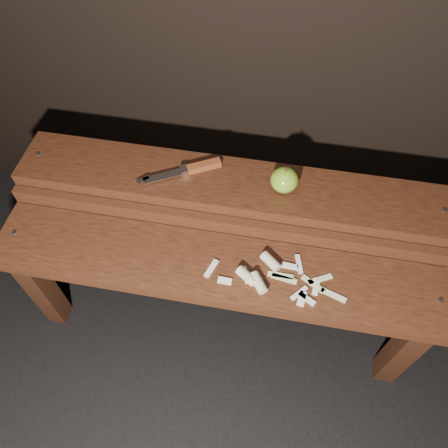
% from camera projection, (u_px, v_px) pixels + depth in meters
% --- Properties ---
extents(ground, '(60.00, 60.00, 0.00)m').
position_uv_depth(ground, '(221.00, 314.00, 1.50)').
color(ground, black).
extents(bench_front_tier, '(1.20, 0.20, 0.42)m').
position_uv_depth(bench_front_tier, '(216.00, 281.00, 1.18)').
color(bench_front_tier, black).
rests_on(bench_front_tier, ground).
extents(bench_rear_tier, '(1.20, 0.21, 0.50)m').
position_uv_depth(bench_rear_tier, '(231.00, 202.00, 1.25)').
color(bench_rear_tier, black).
rests_on(bench_rear_tier, ground).
extents(apple, '(0.07, 0.07, 0.08)m').
position_uv_depth(apple, '(284.00, 180.00, 1.14)').
color(apple, olive).
rests_on(apple, bench_rear_tier).
extents(knife, '(0.22, 0.13, 0.02)m').
position_uv_depth(knife, '(193.00, 169.00, 1.20)').
color(knife, brown).
rests_on(knife, bench_rear_tier).
extents(apple_scraps, '(0.36, 0.15, 0.03)m').
position_uv_depth(apple_scraps, '(267.00, 276.00, 1.10)').
color(apple_scraps, beige).
rests_on(apple_scraps, bench_front_tier).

